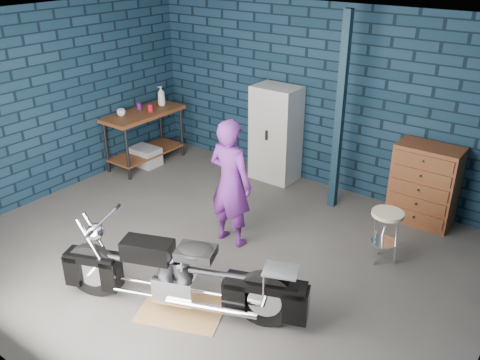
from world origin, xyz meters
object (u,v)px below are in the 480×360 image
object	(u,v)px
person	(230,183)
shop_stool	(385,237)
tool_chest	(424,185)
motorcycle	(180,270)
workbench	(145,138)
locker	(275,134)
storage_bin	(145,156)

from	to	relation	value
person	shop_stool	xyz separation A→B (m)	(1.71, 0.70, -0.47)
person	tool_chest	xyz separation A→B (m)	(1.74, 1.90, -0.26)
person	shop_stool	world-z (taller)	person
motorcycle	tool_chest	world-z (taller)	tool_chest
tool_chest	workbench	bearing A→B (deg)	-169.62
person	locker	world-z (taller)	person
motorcycle	storage_bin	distance (m)	3.88
locker	tool_chest	size ratio (longest dim) A/B	1.37
person	motorcycle	bearing A→B (deg)	107.61
locker	shop_stool	size ratio (longest dim) A/B	2.24
locker	storage_bin	bearing A→B (deg)	-157.20
motorcycle	locker	distance (m)	3.41
tool_chest	person	bearing A→B (deg)	-132.41
motorcycle	tool_chest	bearing A→B (deg)	46.03
workbench	person	distance (m)	2.88
motorcycle	locker	world-z (taller)	locker
workbench	shop_stool	bearing A→B (deg)	-5.29
workbench	motorcycle	bearing A→B (deg)	-38.78
shop_stool	workbench	bearing A→B (deg)	174.71
workbench	locker	bearing A→B (deg)	21.33
locker	shop_stool	xyz separation A→B (m)	(2.30, -1.21, -0.41)
person	storage_bin	xyz separation A→B (m)	(-2.62, 1.05, -0.65)
locker	tool_chest	world-z (taller)	locker
person	locker	size ratio (longest dim) A/B	1.08
storage_bin	tool_chest	distance (m)	4.46
workbench	tool_chest	world-z (taller)	tool_chest
motorcycle	shop_stool	distance (m)	2.43
workbench	shop_stool	world-z (taller)	workbench
workbench	locker	distance (m)	2.22
motorcycle	shop_stool	world-z (taller)	motorcycle
person	tool_chest	world-z (taller)	person
person	locker	distance (m)	1.99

